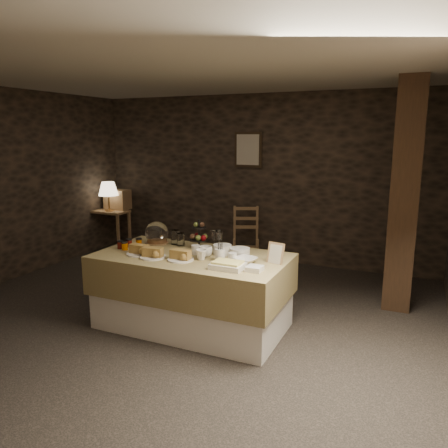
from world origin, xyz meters
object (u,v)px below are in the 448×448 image
at_px(table_lamp, 108,189).
at_px(timber_column, 405,197).
at_px(console_table, 109,218).
at_px(buffet_table, 192,286).
at_px(wine_rack, 117,199).
at_px(chair, 247,238).
at_px(fruit_stand, 199,236).

xyz_separation_m(table_lamp, timber_column, (4.65, -0.66, 0.22)).
relative_size(table_lamp, timber_column, 0.19).
relative_size(console_table, timber_column, 0.27).
height_order(console_table, table_lamp, table_lamp).
distance_m(buffet_table, table_lamp, 3.50).
relative_size(wine_rack, chair, 0.61).
relative_size(wine_rack, timber_column, 0.16).
height_order(console_table, fruit_stand, fruit_stand).
height_order(chair, timber_column, timber_column).
distance_m(buffet_table, wine_rack, 3.61).
relative_size(table_lamp, fruit_stand, 1.62).
xyz_separation_m(table_lamp, fruit_stand, (2.66, -1.77, -0.18)).
bearing_deg(chair, buffet_table, -104.12).
relative_size(buffet_table, fruit_stand, 6.35).
distance_m(buffet_table, fruit_stand, 0.56).
bearing_deg(table_lamp, fruit_stand, -33.70).
xyz_separation_m(table_lamp, wine_rack, (0.00, 0.23, -0.21)).
height_order(buffet_table, chair, chair).
distance_m(console_table, wine_rack, 0.35).
bearing_deg(chair, table_lamp, 165.46).
relative_size(chair, timber_column, 0.27).
xyz_separation_m(chair, fruit_stand, (0.25, -2.08, 0.51)).
relative_size(buffet_table, chair, 2.84).
xyz_separation_m(buffet_table, table_lamp, (-2.73, 2.09, 0.63)).
distance_m(console_table, table_lamp, 0.51).
bearing_deg(wine_rack, console_table, -105.52).
bearing_deg(table_lamp, chair, 7.41).
xyz_separation_m(buffet_table, console_table, (-2.78, 2.14, 0.13)).
bearing_deg(table_lamp, console_table, 135.00).
relative_size(console_table, chair, 1.02).
relative_size(table_lamp, chair, 0.72).
relative_size(buffet_table, table_lamp, 3.92).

